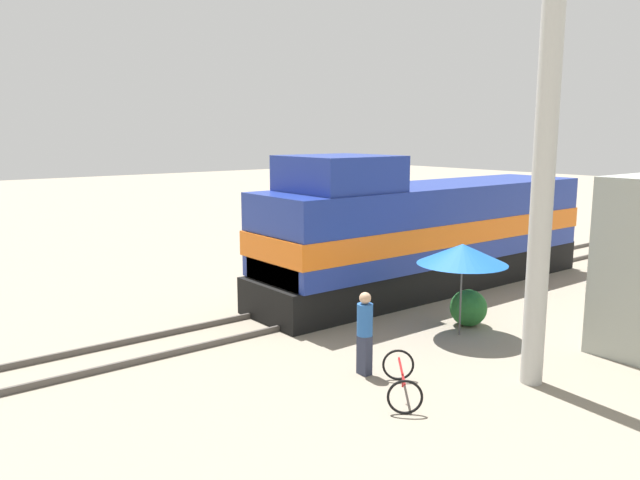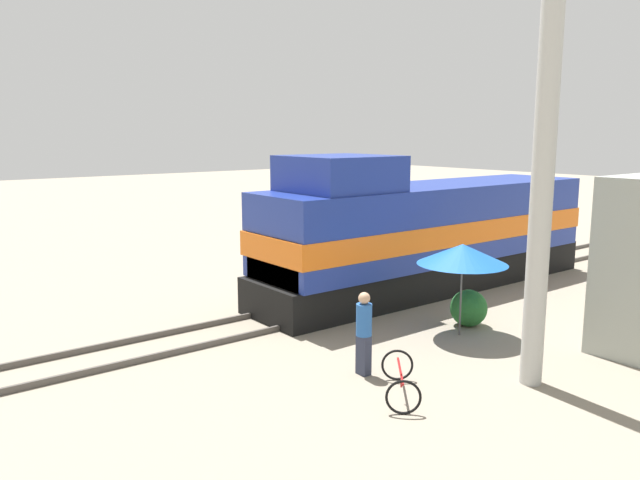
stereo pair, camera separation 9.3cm
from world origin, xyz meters
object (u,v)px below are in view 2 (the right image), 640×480
(vendor_umbrella, at_px, (462,254))
(person_bystander, at_px, (364,330))
(locomotive, at_px, (423,233))
(utility_pole, at_px, (545,138))
(billboard_sign, at_px, (626,232))
(bicycle, at_px, (400,380))

(vendor_umbrella, distance_m, person_bystander, 3.90)
(locomotive, xyz_separation_m, person_bystander, (4.30, -6.42, -0.90))
(utility_pole, bearing_deg, person_bystander, -135.45)
(utility_pole, distance_m, billboard_sign, 4.64)
(billboard_sign, height_order, bicycle, billboard_sign)
(utility_pole, distance_m, vendor_umbrella, 4.33)
(locomotive, height_order, billboard_sign, locomotive)
(person_bystander, relative_size, bicycle, 1.07)
(billboard_sign, height_order, person_bystander, billboard_sign)
(billboard_sign, distance_m, person_bystander, 7.09)
(utility_pole, bearing_deg, bicycle, -114.17)
(bicycle, bearing_deg, person_bystander, 122.35)
(locomotive, height_order, utility_pole, utility_pole)
(vendor_umbrella, relative_size, bicycle, 1.40)
(locomotive, distance_m, bicycle, 8.80)
(utility_pole, relative_size, vendor_umbrella, 4.20)
(vendor_umbrella, height_order, billboard_sign, billboard_sign)
(locomotive, distance_m, vendor_umbrella, 4.71)
(utility_pole, height_order, billboard_sign, utility_pole)
(person_bystander, height_order, bicycle, person_bystander)
(vendor_umbrella, xyz_separation_m, bicycle, (1.75, -3.90, -1.77))
(locomotive, relative_size, billboard_sign, 3.51)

